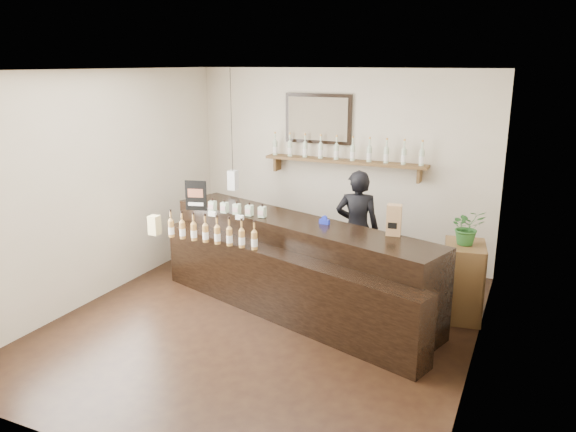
{
  "coord_description": "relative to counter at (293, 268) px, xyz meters",
  "views": [
    {
      "loc": [
        2.66,
        -5.22,
        2.88
      ],
      "look_at": [
        -0.03,
        0.7,
        1.09
      ],
      "focal_mm": 35.0,
      "sensor_mm": 36.0,
      "label": 1
    }
  ],
  "objects": [
    {
      "name": "promo_sign",
      "position": [
        -1.37,
        0.05,
        0.75
      ],
      "size": [
        0.27,
        0.09,
        0.39
      ],
      "color": "black",
      "rests_on": "counter"
    },
    {
      "name": "back_wall_decor",
      "position": [
        -0.25,
        1.81,
        1.27
      ],
      "size": [
        2.66,
        0.96,
        1.69
      ],
      "color": "brown",
      "rests_on": "ground"
    },
    {
      "name": "shopkeeper",
      "position": [
        0.48,
        0.99,
        0.39
      ],
      "size": [
        0.72,
        0.55,
        1.75
      ],
      "primitive_type": "imported",
      "rotation": [
        0.0,
        0.0,
        3.37
      ],
      "color": "black",
      "rests_on": "ground"
    },
    {
      "name": "tape_dispenser",
      "position": [
        0.35,
        0.14,
        0.59
      ],
      "size": [
        0.12,
        0.06,
        0.1
      ],
      "color": "#1928B2",
      "rests_on": "counter"
    },
    {
      "name": "side_cabinet",
      "position": [
        1.9,
        0.54,
        -0.05
      ],
      "size": [
        0.54,
        0.67,
        0.89
      ],
      "color": "brown",
      "rests_on": "ground"
    },
    {
      "name": "ground",
      "position": [
        -0.1,
        -0.56,
        -0.49
      ],
      "size": [
        5.0,
        5.0,
        0.0
      ],
      "primitive_type": "plane",
      "color": "black",
      "rests_on": "ground"
    },
    {
      "name": "room_shell",
      "position": [
        -0.1,
        -0.56,
        1.21
      ],
      "size": [
        5.0,
        5.0,
        5.0
      ],
      "color": "beige",
      "rests_on": "ground"
    },
    {
      "name": "paper_bag",
      "position": [
        1.19,
        0.04,
        0.73
      ],
      "size": [
        0.17,
        0.14,
        0.34
      ],
      "color": "#9F734D",
      "rests_on": "counter"
    },
    {
      "name": "potted_plant",
      "position": [
        1.9,
        0.54,
        0.6
      ],
      "size": [
        0.48,
        0.46,
        0.41
      ],
      "primitive_type": "imported",
      "rotation": [
        0.0,
        0.0,
        0.51
      ],
      "color": "#2A6227",
      "rests_on": "side_cabinet"
    },
    {
      "name": "counter",
      "position": [
        0.0,
        0.0,
        0.0
      ],
      "size": [
        3.76,
        2.12,
        1.22
      ],
      "color": "black",
      "rests_on": "ground"
    }
  ]
}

